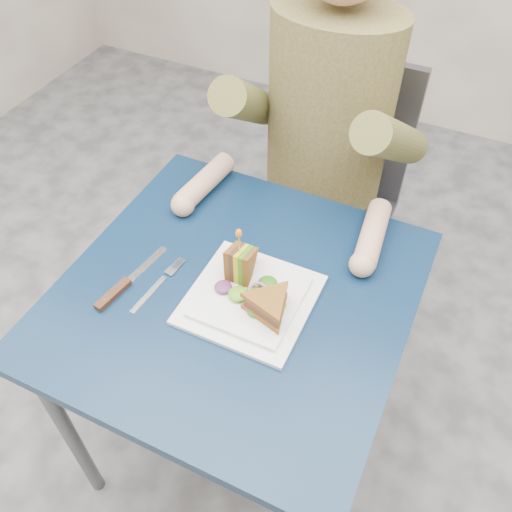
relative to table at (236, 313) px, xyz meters
The scene contains 13 objects.
ground 0.65m from the table, ahead, with size 4.00×4.00×0.00m, color #4F4F52.
table is the anchor object (origin of this frame).
chair 0.67m from the table, 90.00° to the left, with size 0.42×0.40×0.93m.
diner 0.61m from the table, 90.00° to the left, with size 0.54×0.59×0.74m.
plate 0.10m from the table, 13.92° to the right, with size 0.26×0.26×0.02m.
sandwich_flat 0.16m from the table, 20.06° to the right, with size 0.15×0.15×0.05m.
sandwich_upright 0.14m from the table, 97.58° to the left, with size 0.08×0.12×0.12m.
fork 0.19m from the table, 158.82° to the right, with size 0.03×0.18×0.01m.
knife 0.27m from the table, 155.27° to the right, with size 0.05×0.22×0.02m.
toothpick 0.20m from the table, 97.58° to the left, with size 0.00×0.00×0.06m, color tan.
toothpick_frill 0.23m from the table, 97.58° to the left, with size 0.01×0.01×0.02m, color orange.
lettuce_spill 0.12m from the table, ahead, with size 0.15×0.13×0.02m, color #337A14, non-canonical shape.
onion_ring 0.13m from the table, ahead, with size 0.04×0.04×0.01m, color #9E4C7A.
Camera 1 is at (0.36, -0.66, 1.66)m, focal length 38.00 mm.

